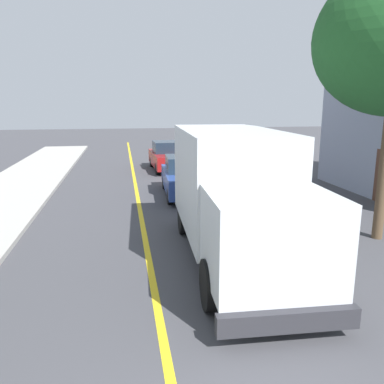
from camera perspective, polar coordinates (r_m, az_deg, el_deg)
The scene contains 5 objects.
centre_line_yellow at distance 12.48m, azimuth -7.10°, elevation -5.35°, with size 0.16×56.00×0.01m, color gold.
box_truck at distance 9.83m, azimuth 6.19°, elevation 0.36°, with size 2.71×7.28×3.20m.
parked_car_near at distance 16.71m, azimuth -0.93°, elevation 2.20°, with size 1.97×4.47×1.67m.
parked_car_mid at distance 23.16m, azimuth -3.55°, elevation 5.17°, with size 1.97×4.47×1.67m.
stop_sign at distance 12.24m, azimuth 14.42°, elevation 2.93°, with size 0.80×0.10×2.65m.
Camera 1 is at (-0.55, -1.85, 3.88)m, focal length 36.66 mm.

